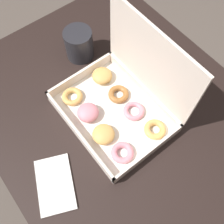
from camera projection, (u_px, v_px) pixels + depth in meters
ground_plane at (112, 166)px, 1.52m from camera, size 8.00×8.00×0.00m
dining_table at (112, 120)px, 0.96m from camera, size 0.94×0.79×0.75m
donut_box at (120, 99)px, 0.79m from camera, size 0.35×0.27×0.29m
coffee_mug at (79, 44)px, 0.89m from camera, size 0.10×0.10×0.11m
paper_napkin at (55, 184)px, 0.73m from camera, size 0.18×0.15×0.01m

